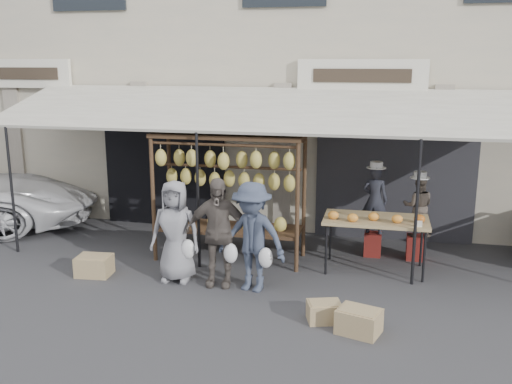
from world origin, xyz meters
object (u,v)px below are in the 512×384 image
at_px(vendor_left, 375,200).
at_px(customer_right, 252,237).
at_px(vendor_right, 418,206).
at_px(customer_mid, 217,232).
at_px(crate_near_b, 359,321).
at_px(customer_left, 175,231).
at_px(produce_table, 376,221).
at_px(banana_rack, 228,172).
at_px(crate_near_a, 324,312).
at_px(crate_far, 94,266).

distance_m(vendor_left, customer_right, 2.67).
height_order(vendor_right, customer_right, customer_right).
bearing_deg(customer_mid, crate_near_b, -32.10).
relative_size(customer_left, crate_near_b, 3.06).
bearing_deg(produce_table, customer_right, -145.84).
relative_size(vendor_right, crate_near_b, 2.01).
xyz_separation_m(customer_mid, customer_right, (0.57, -0.08, -0.01)).
xyz_separation_m(banana_rack, vendor_right, (3.21, 0.71, -0.60)).
bearing_deg(customer_mid, customer_right, -12.98).
bearing_deg(vendor_left, vendor_right, -172.81).
distance_m(vendor_right, customer_mid, 3.60).
xyz_separation_m(vendor_left, crate_near_a, (-0.57, -2.83, -0.90)).
height_order(vendor_left, crate_near_a, vendor_left).
bearing_deg(customer_left, customer_mid, -5.37).
xyz_separation_m(banana_rack, produce_table, (2.50, -0.03, -0.70)).
xyz_separation_m(customer_right, crate_far, (-2.65, 0.01, -0.68)).
relative_size(vendor_left, customer_left, 0.75).
bearing_deg(vendor_right, produce_table, 46.97).
bearing_deg(crate_far, crate_near_b, -14.20).
bearing_deg(produce_table, crate_far, -164.85).
relative_size(produce_table, customer_mid, 0.99).
bearing_deg(crate_near_a, crate_near_b, -27.23).
distance_m(produce_table, vendor_left, 0.79).
relative_size(produce_table, vendor_right, 1.59).
xyz_separation_m(banana_rack, crate_far, (-1.95, -1.23, -1.41)).
bearing_deg(vendor_right, crate_far, 21.05).
xyz_separation_m(vendor_left, customer_right, (-1.76, -2.00, -0.19)).
bearing_deg(crate_near_a, crate_far, 167.54).
bearing_deg(crate_far, crate_near_a, -12.46).
bearing_deg(customer_mid, banana_rack, 92.21).
height_order(vendor_left, customer_left, vendor_left).
distance_m(produce_table, crate_near_a, 2.27).
distance_m(vendor_right, customer_right, 3.18).
xyz_separation_m(customer_mid, crate_near_b, (2.23, -1.16, -0.70)).
height_order(customer_right, crate_near_b, customer_right).
bearing_deg(crate_near_a, customer_right, 144.98).
bearing_deg(banana_rack, vendor_left, 16.89).
xyz_separation_m(customer_left, crate_near_a, (2.46, -0.96, -0.68)).
bearing_deg(banana_rack, crate_near_a, -47.68).
distance_m(banana_rack, customer_right, 1.61).
bearing_deg(banana_rack, customer_right, -60.53).
xyz_separation_m(vendor_right, crate_near_a, (-1.31, -2.80, -0.83)).
distance_m(vendor_left, customer_left, 3.57).
height_order(customer_right, crate_near_a, customer_right).
height_order(banana_rack, customer_right, banana_rack).
relative_size(banana_rack, vendor_left, 2.13).
distance_m(produce_table, customer_right, 2.17).
height_order(vendor_right, crate_near_a, vendor_right).
xyz_separation_m(customer_left, customer_right, (1.27, -0.12, 0.03)).
distance_m(customer_mid, crate_near_a, 2.11).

